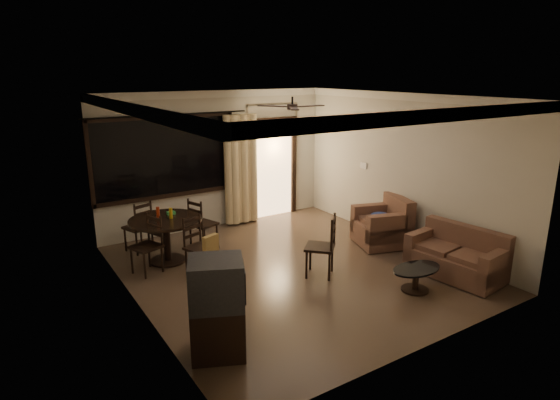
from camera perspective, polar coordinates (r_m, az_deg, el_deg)
ground at (r=7.85m, az=1.37°, el=-8.38°), size 5.50×5.50×0.00m
room_shell at (r=9.09m, az=-1.73°, el=6.98°), size 5.50×6.70×5.50m
dining_table at (r=8.17m, az=-13.73°, el=-3.32°), size 1.23×1.23×0.99m
dining_chair_west at (r=7.91m, az=-15.86°, el=-6.61°), size 0.54×0.54×0.95m
dining_chair_east at (r=8.78m, az=-9.34°, el=-3.97°), size 0.54×0.54×0.95m
dining_chair_south at (r=7.65m, az=-9.54°, el=-6.79°), size 0.54×0.57×0.95m
dining_chair_north at (r=8.87m, az=-16.79°, el=-4.23°), size 0.54×0.54×0.95m
tv_cabinet at (r=5.49m, az=-7.65°, el=-12.84°), size 0.78×0.75×1.17m
sofa at (r=8.02m, az=20.79°, el=-6.54°), size 0.93×1.52×0.77m
armchair at (r=8.99m, az=12.57°, el=-3.09°), size 1.11×1.11×0.89m
coffee_table at (r=7.31m, az=16.25°, el=-8.83°), size 0.83×0.50×0.36m
side_chair at (r=7.54m, az=4.96°, el=-7.01°), size 0.63×0.63×1.01m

